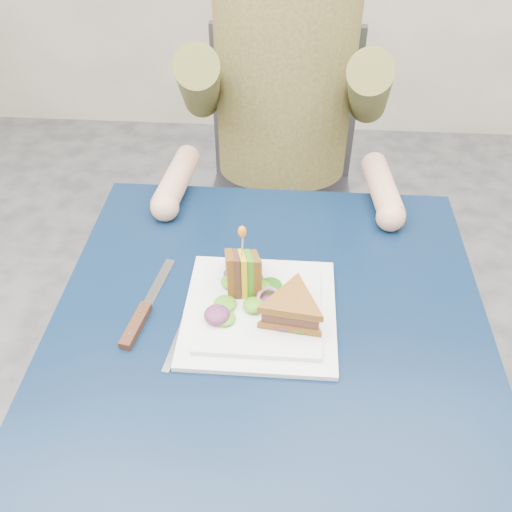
# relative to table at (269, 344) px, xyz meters

# --- Properties ---
(ground) EXTENTS (4.00, 4.00, 0.00)m
(ground) POSITION_rel_table_xyz_m (0.00, 0.00, -0.65)
(ground) COLOR #505053
(ground) RESTS_ON ground
(table) EXTENTS (0.75, 0.75, 0.73)m
(table) POSITION_rel_table_xyz_m (0.00, 0.00, 0.00)
(table) COLOR black
(table) RESTS_ON ground
(chair) EXTENTS (0.42, 0.40, 0.93)m
(chair) POSITION_rel_table_xyz_m (0.00, 0.75, -0.11)
(chair) COLOR #47474C
(chair) RESTS_ON ground
(diner) EXTENTS (0.54, 0.59, 0.74)m
(diner) POSITION_rel_table_xyz_m (-0.00, 0.63, 0.26)
(diner) COLOR brown
(diner) RESTS_ON chair
(plate) EXTENTS (0.26, 0.26, 0.02)m
(plate) POSITION_rel_table_xyz_m (-0.02, -0.00, 0.09)
(plate) COLOR white
(plate) RESTS_ON table
(sandwich_flat) EXTENTS (0.14, 0.14, 0.05)m
(sandwich_flat) POSITION_rel_table_xyz_m (0.04, -0.03, 0.12)
(sandwich_flat) COLOR brown
(sandwich_flat) RESTS_ON plate
(sandwich_upright) EXTENTS (0.08, 0.13, 0.13)m
(sandwich_upright) POSITION_rel_table_xyz_m (-0.05, 0.04, 0.13)
(sandwich_upright) COLOR brown
(sandwich_upright) RESTS_ON plate
(fork) EXTENTS (0.04, 0.18, 0.01)m
(fork) POSITION_rel_table_xyz_m (-0.15, -0.05, 0.08)
(fork) COLOR silver
(fork) RESTS_ON table
(knife) EXTENTS (0.05, 0.22, 0.02)m
(knife) POSITION_rel_table_xyz_m (-0.22, -0.03, 0.09)
(knife) COLOR silver
(knife) RESTS_ON table
(toothpick) EXTENTS (0.01, 0.01, 0.06)m
(toothpick) POSITION_rel_table_xyz_m (-0.05, 0.04, 0.20)
(toothpick) COLOR tan
(toothpick) RESTS_ON sandwich_upright
(toothpick_frill) EXTENTS (0.01, 0.01, 0.02)m
(toothpick_frill) POSITION_rel_table_xyz_m (-0.05, 0.04, 0.23)
(toothpick_frill) COLOR orange
(toothpick_frill) RESTS_ON sandwich_upright
(lettuce_spill) EXTENTS (0.15, 0.13, 0.02)m
(lettuce_spill) POSITION_rel_table_xyz_m (-0.01, 0.01, 0.11)
(lettuce_spill) COLOR #337A14
(lettuce_spill) RESTS_ON plate
(onion_ring) EXTENTS (0.04, 0.04, 0.02)m
(onion_ring) POSITION_rel_table_xyz_m (-0.00, 0.00, 0.11)
(onion_ring) COLOR #9E4C7A
(onion_ring) RESTS_ON plate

